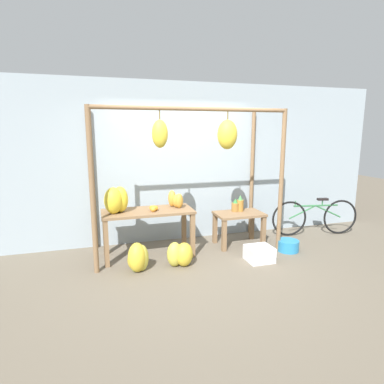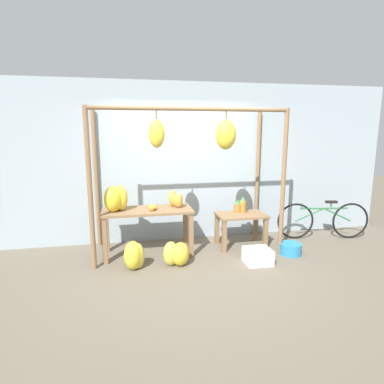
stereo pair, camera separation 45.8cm
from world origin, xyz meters
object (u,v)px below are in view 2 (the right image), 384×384
(banana_pile_ground_left, at_px, (134,257))
(papaya_pile, at_px, (176,200))
(orange_pile, at_px, (153,208))
(pineapple_cluster, at_px, (240,206))
(parked_bicycle, at_px, (323,220))
(fruit_crate_white, at_px, (258,256))
(banana_pile_ground_right, at_px, (176,254))
(blue_bucket, at_px, (290,249))
(banana_pile_on_table, at_px, (116,199))

(banana_pile_ground_left, xyz_separation_m, papaya_pile, (0.71, 0.61, 0.68))
(banana_pile_ground_left, bearing_deg, orange_pile, 54.82)
(banana_pile_ground_left, bearing_deg, pineapple_cluster, 20.54)
(parked_bicycle, bearing_deg, orange_pile, -176.33)
(pineapple_cluster, relative_size, banana_pile_ground_left, 0.67)
(fruit_crate_white, bearing_deg, banana_pile_ground_left, 174.79)
(orange_pile, height_order, fruit_crate_white, orange_pile)
(banana_pile_ground_right, distance_m, blue_bucket, 1.87)
(pineapple_cluster, distance_m, parked_bicycle, 1.64)
(banana_pile_ground_left, relative_size, banana_pile_ground_right, 0.89)
(parked_bicycle, relative_size, papaya_pile, 5.65)
(orange_pile, distance_m, banana_pile_ground_right, 0.82)
(parked_bicycle, bearing_deg, papaya_pile, -178.96)
(banana_pile_on_table, bearing_deg, papaya_pile, 5.95)
(orange_pile, relative_size, banana_pile_ground_left, 0.43)
(fruit_crate_white, bearing_deg, banana_pile_ground_right, 172.27)
(banana_pile_ground_left, height_order, blue_bucket, banana_pile_ground_left)
(banana_pile_on_table, xyz_separation_m, parked_bicycle, (3.69, 0.15, -0.59))
(banana_pile_on_table, relative_size, blue_bucket, 1.30)
(pineapple_cluster, height_order, papaya_pile, papaya_pile)
(orange_pile, bearing_deg, banana_pile_on_table, 174.68)
(banana_pile_ground_left, height_order, fruit_crate_white, banana_pile_ground_left)
(banana_pile_ground_right, height_order, parked_bicycle, parked_bicycle)
(orange_pile, xyz_separation_m, banana_pile_ground_right, (0.29, -0.47, -0.61))
(pineapple_cluster, xyz_separation_m, papaya_pile, (-1.14, -0.08, 0.18))
(pineapple_cluster, distance_m, banana_pile_ground_right, 1.50)
(banana_pile_ground_right, distance_m, fruit_crate_white, 1.22)
(banana_pile_on_table, xyz_separation_m, orange_pile, (0.56, -0.05, -0.15))
(banana_pile_on_table, xyz_separation_m, papaya_pile, (0.94, 0.10, -0.07))
(parked_bicycle, xyz_separation_m, papaya_pile, (-2.74, -0.05, 0.51))
(orange_pile, relative_size, fruit_crate_white, 0.47)
(fruit_crate_white, distance_m, parked_bicycle, 1.84)
(orange_pile, height_order, banana_pile_ground_right, orange_pile)
(papaya_pile, bearing_deg, banana_pile_ground_left, -139.11)
(pineapple_cluster, distance_m, papaya_pile, 1.16)
(pineapple_cluster, bearing_deg, fruit_crate_white, -91.47)
(banana_pile_on_table, bearing_deg, parked_bicycle, 2.30)
(blue_bucket, height_order, papaya_pile, papaya_pile)
(pineapple_cluster, distance_m, banana_pile_ground_left, 2.04)
(banana_pile_ground_left, relative_size, papaya_pile, 1.44)
(banana_pile_ground_left, relative_size, parked_bicycle, 0.25)
(banana_pile_on_table, xyz_separation_m, blue_bucket, (2.73, -0.45, -0.85))
(pineapple_cluster, height_order, blue_bucket, pineapple_cluster)
(orange_pile, bearing_deg, blue_bucket, -10.28)
(banana_pile_on_table, distance_m, banana_pile_ground_left, 0.94)
(fruit_crate_white, relative_size, papaya_pile, 1.31)
(banana_pile_ground_right, relative_size, fruit_crate_white, 1.23)
(banana_pile_ground_left, xyz_separation_m, banana_pile_ground_right, (0.62, -0.00, -0.01))
(fruit_crate_white, height_order, papaya_pile, papaya_pile)
(banana_pile_on_table, distance_m, orange_pile, 0.58)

